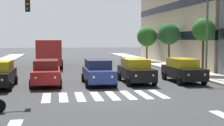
% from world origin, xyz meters
% --- Properties ---
extents(ground_plane, '(180.00, 180.00, 0.00)m').
position_xyz_m(ground_plane, '(0.00, 0.00, 0.00)').
color(ground_plane, '#38383A').
extents(crosswalk_markings, '(6.75, 2.80, 0.01)m').
position_xyz_m(crosswalk_markings, '(0.00, 0.00, 0.00)').
color(crosswalk_markings, silver).
rests_on(crosswalk_markings, ground_plane).
extents(car_0, '(2.02, 4.44, 1.72)m').
position_xyz_m(car_0, '(-6.47, -4.29, 0.89)').
color(car_0, black).
rests_on(car_0, ground_plane).
extents(car_1, '(2.02, 4.44, 1.72)m').
position_xyz_m(car_1, '(-2.98, -4.50, 0.89)').
color(car_1, black).
rests_on(car_1, ground_plane).
extents(car_2, '(2.02, 4.44, 1.72)m').
position_xyz_m(car_2, '(-0.24, -4.23, 0.89)').
color(car_2, navy).
rests_on(car_2, ground_plane).
extents(car_3, '(2.02, 4.44, 1.72)m').
position_xyz_m(car_3, '(3.26, -4.54, 0.89)').
color(car_3, maroon).
rests_on(car_3, ground_plane).
extents(bus_behind_traffic, '(2.78, 10.50, 3.00)m').
position_xyz_m(bus_behind_traffic, '(3.26, -19.23, 1.86)').
color(bus_behind_traffic, red).
rests_on(bus_behind_traffic, ground_plane).
extents(street_lamp_left, '(2.54, 0.28, 7.71)m').
position_xyz_m(street_lamp_left, '(-8.56, -5.57, 4.78)').
color(street_lamp_left, '#4C6B56').
rests_on(street_lamp_left, sidewalk_left).
extents(street_tree_1, '(1.94, 1.94, 4.73)m').
position_xyz_m(street_tree_1, '(-9.68, -7.64, 3.87)').
color(street_tree_1, '#513823').
rests_on(street_tree_1, sidewalk_left).
extents(street_tree_2, '(2.36, 2.36, 4.69)m').
position_xyz_m(street_tree_2, '(-9.64, -15.51, 3.65)').
color(street_tree_2, '#513823').
rests_on(street_tree_2, sidewalk_left).
extents(street_tree_3, '(2.63, 2.63, 4.59)m').
position_xyz_m(street_tree_3, '(-9.43, -23.16, 3.41)').
color(street_tree_3, '#513823').
rests_on(street_tree_3, sidewalk_left).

